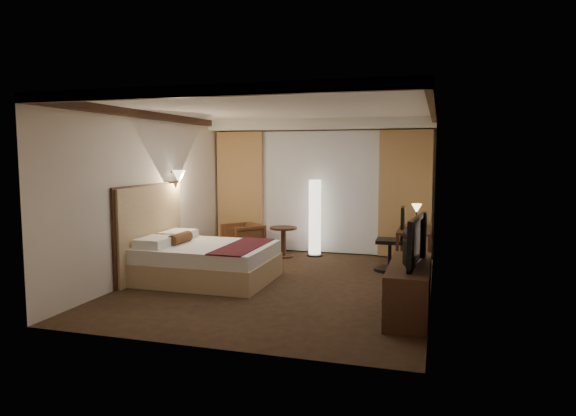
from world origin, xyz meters
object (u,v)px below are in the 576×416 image
(floor_lamp, at_px, (315,218))
(dresser, at_px, (409,289))
(office_chair, at_px, (390,239))
(armchair, at_px, (243,238))
(bed, at_px, (208,262))
(side_table, at_px, (283,242))
(desk, at_px, (414,250))
(television, at_px, (408,238))

(floor_lamp, bearing_deg, dresser, -58.69)
(floor_lamp, xyz_separation_m, office_chair, (1.55, -0.91, -0.20))
(dresser, bearing_deg, armchair, 138.73)
(bed, bearing_deg, side_table, 74.27)
(armchair, relative_size, desk, 0.59)
(armchair, distance_m, television, 4.56)
(armchair, xyz_separation_m, desk, (3.37, -0.55, 0.03))
(bed, height_order, side_table, side_table)
(bed, relative_size, office_chair, 1.78)
(desk, bearing_deg, television, -89.53)
(floor_lamp, bearing_deg, office_chair, -30.50)
(television, bearing_deg, desk, 7.24)
(bed, xyz_separation_m, office_chair, (2.72, 1.51, 0.27))
(side_table, bearing_deg, floor_lamp, 26.00)
(side_table, distance_m, floor_lamp, 0.78)
(desk, xyz_separation_m, office_chair, (-0.41, -0.05, 0.19))
(armchair, bearing_deg, floor_lamp, 53.07)
(office_chair, bearing_deg, floor_lamp, 148.02)
(bed, relative_size, television, 1.77)
(floor_lamp, distance_m, television, 3.87)
(desk, distance_m, office_chair, 0.46)
(armchair, relative_size, office_chair, 0.62)
(office_chair, height_order, dresser, office_chair)
(desk, height_order, office_chair, office_chair)
(bed, relative_size, side_table, 3.40)
(armchair, height_order, side_table, armchair)
(side_table, bearing_deg, desk, -13.09)
(bed, bearing_deg, office_chair, 29.10)
(side_table, xyz_separation_m, office_chair, (2.11, -0.64, 0.27))
(television, bearing_deg, side_table, 46.78)
(armchair, height_order, office_chair, office_chair)
(office_chair, distance_m, television, 2.47)
(armchair, height_order, dresser, armchair)
(office_chair, distance_m, dresser, 2.45)
(armchair, distance_m, side_table, 0.84)
(bed, bearing_deg, dresser, -15.52)
(floor_lamp, xyz_separation_m, television, (1.98, -3.31, 0.21))
(floor_lamp, height_order, office_chair, floor_lamp)
(side_table, bearing_deg, television, -49.99)
(armchair, xyz_separation_m, dresser, (3.42, -3.00, -0.03))
(desk, distance_m, dresser, 2.45)
(television, bearing_deg, armchair, 55.26)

